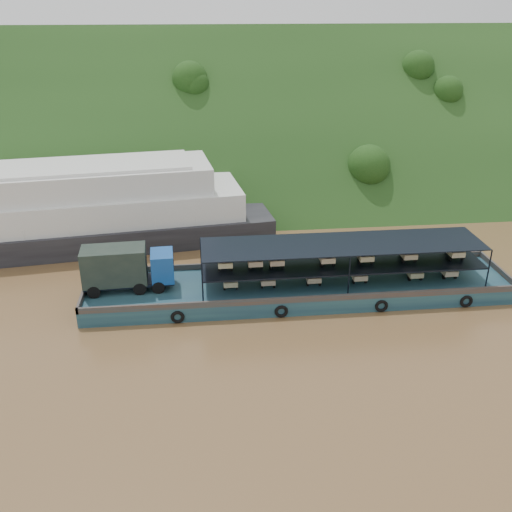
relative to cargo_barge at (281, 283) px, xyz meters
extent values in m
plane|color=brown|center=(0.07, -1.80, -1.22)|extent=(160.00, 160.00, 0.00)
cube|color=#173312|center=(0.07, 34.20, -1.22)|extent=(140.00, 39.60, 39.60)
cube|color=#12293F|center=(1.54, -0.03, -0.62)|extent=(35.00, 7.00, 1.20)
cube|color=#592D19|center=(1.54, 3.37, 0.23)|extent=(35.00, 0.20, 0.50)
cube|color=#592D19|center=(1.54, -3.43, 0.23)|extent=(35.00, 0.20, 0.50)
cube|color=#592D19|center=(18.94, -0.03, 0.23)|extent=(0.20, 7.00, 0.50)
cube|color=#592D19|center=(-15.86, -0.03, 0.23)|extent=(0.20, 7.00, 0.50)
torus|color=black|center=(-8.46, -3.58, -0.67)|extent=(1.06, 0.26, 1.06)
torus|color=black|center=(-0.46, -3.58, -0.67)|extent=(1.06, 0.26, 1.06)
torus|color=black|center=(7.54, -3.58, -0.67)|extent=(1.06, 0.26, 1.06)
torus|color=black|center=(14.54, -3.58, -0.67)|extent=(1.06, 0.26, 1.06)
cylinder|color=black|center=(-14.96, -0.96, 0.51)|extent=(1.06, 0.42, 1.04)
cylinder|color=black|center=(-15.07, 1.23, 0.51)|extent=(1.06, 0.42, 1.04)
cylinder|color=black|center=(-11.42, -0.78, 0.51)|extent=(1.06, 0.42, 1.04)
cylinder|color=black|center=(-11.53, 1.41, 0.51)|extent=(1.06, 0.42, 1.04)
cylinder|color=black|center=(-9.96, -0.70, 0.51)|extent=(1.06, 0.42, 1.04)
cylinder|color=black|center=(-10.08, 1.48, 0.51)|extent=(1.06, 0.42, 1.04)
cube|color=black|center=(-12.31, 0.27, 0.66)|extent=(7.20, 2.65, 0.21)
cube|color=navy|center=(-9.60, 0.41, 1.86)|extent=(1.90, 2.59, 2.29)
cube|color=black|center=(-8.72, 0.46, 2.28)|extent=(0.17, 2.09, 0.94)
cube|color=black|center=(-13.35, 0.22, 2.17)|extent=(5.13, 2.76, 2.92)
cube|color=black|center=(5.04, -0.03, 1.64)|extent=(23.00, 5.00, 0.12)
cube|color=black|center=(5.04, -0.03, 3.28)|extent=(23.00, 5.00, 0.08)
cylinder|color=black|center=(-6.46, -2.53, 1.63)|extent=(0.12, 0.12, 3.30)
cylinder|color=black|center=(-6.46, 2.47, 1.63)|extent=(0.12, 0.12, 3.30)
cylinder|color=black|center=(5.04, -2.53, 1.63)|extent=(0.12, 0.12, 3.30)
cylinder|color=black|center=(5.04, 2.47, 1.63)|extent=(0.12, 0.12, 3.30)
cylinder|color=black|center=(16.54, -2.53, 1.63)|extent=(0.12, 0.12, 3.30)
cylinder|color=black|center=(16.54, 2.47, 1.63)|extent=(0.12, 0.12, 3.30)
cylinder|color=black|center=(-4.20, 1.02, 0.24)|extent=(0.12, 0.52, 0.52)
cylinder|color=black|center=(-4.70, -0.78, 0.24)|extent=(0.14, 0.52, 0.52)
cylinder|color=black|center=(-3.70, -0.78, 0.24)|extent=(0.14, 0.52, 0.52)
cube|color=#C9BF8E|center=(-4.20, -0.43, 0.58)|extent=(1.15, 1.50, 0.44)
cube|color=red|center=(-4.20, 0.72, 0.76)|extent=(0.55, 0.80, 0.80)
cube|color=red|center=(-4.20, 0.52, 1.26)|extent=(0.50, 0.10, 0.10)
cylinder|color=black|center=(-1.16, 1.02, 0.24)|extent=(0.12, 0.52, 0.52)
cylinder|color=black|center=(-1.66, -0.78, 0.24)|extent=(0.14, 0.52, 0.52)
cylinder|color=black|center=(-0.66, -0.78, 0.24)|extent=(0.14, 0.52, 0.52)
cube|color=#CCB490|center=(-1.16, -0.43, 0.58)|extent=(1.15, 1.50, 0.44)
cube|color=red|center=(-1.16, 0.72, 0.76)|extent=(0.55, 0.80, 0.80)
cube|color=red|center=(-1.16, 0.52, 1.26)|extent=(0.50, 0.10, 0.10)
cylinder|color=black|center=(2.61, 1.02, 0.24)|extent=(0.12, 0.52, 0.52)
cylinder|color=black|center=(2.11, -0.78, 0.24)|extent=(0.14, 0.52, 0.52)
cylinder|color=black|center=(3.11, -0.78, 0.24)|extent=(0.14, 0.52, 0.52)
cube|color=tan|center=(2.61, -0.43, 0.58)|extent=(1.15, 1.50, 0.44)
cube|color=red|center=(2.61, 0.72, 0.76)|extent=(0.55, 0.80, 0.80)
cube|color=red|center=(2.61, 0.52, 1.26)|extent=(0.50, 0.10, 0.10)
cylinder|color=black|center=(6.47, 1.02, 0.24)|extent=(0.12, 0.52, 0.52)
cylinder|color=black|center=(5.97, -0.78, 0.24)|extent=(0.14, 0.52, 0.52)
cylinder|color=black|center=(6.97, -0.78, 0.24)|extent=(0.14, 0.52, 0.52)
cube|color=#CDB891|center=(6.47, -0.43, 0.58)|extent=(1.15, 1.50, 0.44)
cube|color=red|center=(6.47, 0.72, 0.76)|extent=(0.55, 0.80, 0.80)
cube|color=red|center=(6.47, 0.52, 1.26)|extent=(0.50, 0.10, 0.10)
cylinder|color=black|center=(11.22, 1.02, 0.24)|extent=(0.12, 0.52, 0.52)
cylinder|color=black|center=(10.72, -0.78, 0.24)|extent=(0.14, 0.52, 0.52)
cylinder|color=black|center=(11.72, -0.78, 0.24)|extent=(0.14, 0.52, 0.52)
cube|color=#BAB483|center=(11.22, -0.43, 0.58)|extent=(1.15, 1.50, 0.44)
cube|color=#B5270C|center=(11.22, 0.72, 0.76)|extent=(0.55, 0.80, 0.80)
cube|color=#B5270C|center=(11.22, 0.52, 1.26)|extent=(0.50, 0.10, 0.10)
cylinder|color=black|center=(14.21, 1.02, 0.24)|extent=(0.12, 0.52, 0.52)
cylinder|color=black|center=(13.71, -0.78, 0.24)|extent=(0.14, 0.52, 0.52)
cylinder|color=black|center=(14.71, -0.78, 0.24)|extent=(0.14, 0.52, 0.52)
cube|color=beige|center=(14.21, -0.43, 0.58)|extent=(1.15, 1.50, 0.44)
cube|color=red|center=(14.21, 0.72, 0.76)|extent=(0.55, 0.80, 0.80)
cube|color=red|center=(14.21, 0.52, 1.26)|extent=(0.50, 0.10, 0.10)
cylinder|color=black|center=(-4.59, 1.02, 1.96)|extent=(0.12, 0.52, 0.52)
cylinder|color=black|center=(-5.09, -0.78, 1.96)|extent=(0.14, 0.52, 0.52)
cylinder|color=black|center=(-4.09, -0.78, 1.96)|extent=(0.14, 0.52, 0.52)
cube|color=beige|center=(-4.59, -0.43, 2.30)|extent=(1.15, 1.50, 0.44)
cube|color=red|center=(-4.59, 0.72, 2.48)|extent=(0.55, 0.80, 0.80)
cube|color=red|center=(-4.59, 0.52, 2.98)|extent=(0.50, 0.10, 0.10)
cylinder|color=black|center=(-0.46, 1.02, 1.96)|extent=(0.12, 0.52, 0.52)
cylinder|color=black|center=(-0.96, -0.78, 1.96)|extent=(0.14, 0.52, 0.52)
cylinder|color=black|center=(0.04, -0.78, 1.96)|extent=(0.14, 0.52, 0.52)
cube|color=#C4AC8A|center=(-0.46, -0.43, 2.30)|extent=(1.15, 1.50, 0.44)
cube|color=#1A1C9D|center=(-0.46, 0.72, 2.48)|extent=(0.55, 0.80, 0.80)
cube|color=#1A1C9D|center=(-0.46, 0.52, 2.98)|extent=(0.50, 0.10, 0.10)
cylinder|color=black|center=(3.67, 1.02, 1.96)|extent=(0.12, 0.52, 0.52)
cylinder|color=black|center=(3.17, -0.78, 1.96)|extent=(0.14, 0.52, 0.52)
cylinder|color=black|center=(4.17, -0.78, 1.96)|extent=(0.14, 0.52, 0.52)
cube|color=beige|center=(3.67, -0.43, 2.30)|extent=(1.15, 1.50, 0.44)
cube|color=#B8280C|center=(3.67, 0.72, 2.48)|extent=(0.55, 0.80, 0.80)
cube|color=#B8280C|center=(3.67, 0.52, 2.98)|extent=(0.50, 0.10, 0.10)
cylinder|color=black|center=(6.86, 1.02, 1.96)|extent=(0.12, 0.52, 0.52)
cylinder|color=black|center=(6.36, -0.78, 1.96)|extent=(0.14, 0.52, 0.52)
cylinder|color=black|center=(7.36, -0.78, 1.96)|extent=(0.14, 0.52, 0.52)
cube|color=#C1B889|center=(6.86, -0.43, 2.30)|extent=(1.15, 1.50, 0.44)
cube|color=beige|center=(6.86, 0.72, 2.48)|extent=(0.55, 0.80, 0.80)
cube|color=beige|center=(6.86, 0.52, 2.98)|extent=(0.50, 0.10, 0.10)
cylinder|color=black|center=(10.51, 1.02, 1.96)|extent=(0.12, 0.52, 0.52)
cylinder|color=black|center=(10.01, -0.78, 1.96)|extent=(0.14, 0.52, 0.52)
cylinder|color=black|center=(11.01, -0.78, 1.96)|extent=(0.14, 0.52, 0.52)
cube|color=tan|center=(10.51, -0.43, 2.30)|extent=(1.15, 1.50, 0.44)
cube|color=navy|center=(10.51, 0.72, 2.48)|extent=(0.55, 0.80, 0.80)
cube|color=navy|center=(10.51, 0.52, 2.98)|extent=(0.50, 0.10, 0.10)
cylinder|color=black|center=(14.55, 1.02, 1.96)|extent=(0.12, 0.52, 0.52)
cylinder|color=black|center=(14.05, -0.78, 1.96)|extent=(0.14, 0.52, 0.52)
cylinder|color=black|center=(15.05, -0.78, 1.96)|extent=(0.14, 0.52, 0.52)
cube|color=beige|center=(14.55, -0.43, 2.30)|extent=(1.15, 1.50, 0.44)
cube|color=beige|center=(14.55, 0.72, 2.48)|extent=(0.55, 0.80, 0.80)
cube|color=beige|center=(14.55, 0.52, 2.98)|extent=(0.50, 0.10, 0.10)
cylinder|color=black|center=(-2.19, 1.02, 1.96)|extent=(0.12, 0.52, 0.52)
cylinder|color=black|center=(-2.69, -0.78, 1.96)|extent=(0.14, 0.52, 0.52)
cylinder|color=black|center=(-1.69, -0.78, 1.96)|extent=(0.14, 0.52, 0.52)
cube|color=#C4AC8A|center=(-2.19, -0.43, 2.30)|extent=(1.15, 1.50, 0.44)
cube|color=#1A1C9D|center=(-2.19, 0.72, 2.48)|extent=(0.55, 0.80, 0.80)
cube|color=#1A1C9D|center=(-2.19, 0.52, 2.98)|extent=(0.50, 0.10, 0.10)
cube|color=black|center=(-19.17, 13.65, -0.02)|extent=(40.69, 14.75, 2.39)
cube|color=silver|center=(-19.17, 13.65, 2.56)|extent=(34.65, 13.04, 2.78)
cube|color=silver|center=(-19.17, 13.65, 5.25)|extent=(28.61, 11.32, 2.59)
cube|color=silver|center=(-19.17, 13.65, 6.69)|extent=(24.54, 9.84, 0.30)
camera|label=1|loc=(-6.53, -41.61, 21.53)|focal=40.00mm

